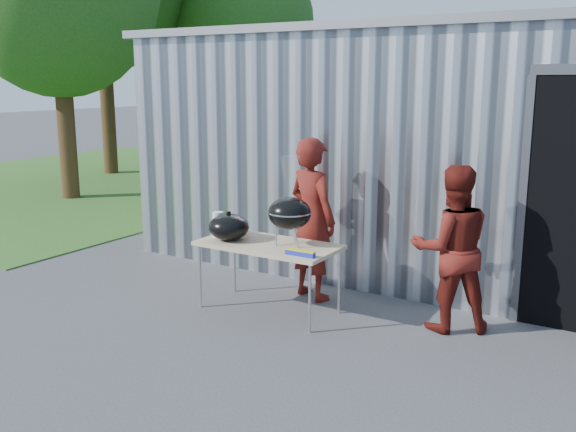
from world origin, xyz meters
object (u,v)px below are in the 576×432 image
Objects in this scene: folding_table at (269,247)px; person_cook at (312,219)px; person_bystander at (452,249)px; kettle_grill at (290,206)px.

person_cook reaches higher than folding_table.
person_bystander is at bearing -164.56° from person_cook.
kettle_grill is 0.62m from person_cook.
kettle_grill is (0.23, 0.06, 0.46)m from folding_table.
kettle_grill is 1.69m from person_bystander.
kettle_grill reaches higher than folding_table.
kettle_grill reaches higher than person_bystander.
kettle_grill is at bearing 114.45° from person_cook.
folding_table is 0.82× the size of person_cook.
person_cook reaches higher than person_bystander.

